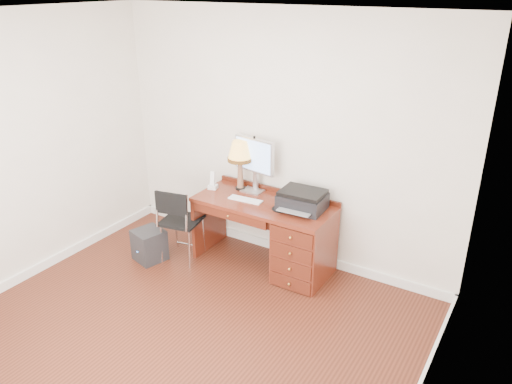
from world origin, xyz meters
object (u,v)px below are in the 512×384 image
Objects in this scene: printer at (302,200)px; phone at (213,184)px; monitor at (254,158)px; leg_lamp at (240,154)px; equipment_box at (149,245)px; desk at (290,238)px; chair at (177,217)px.

phone is at bearing 179.40° from printer.
monitor is 3.00× the size of phone.
phone is (-0.27, -0.15, -0.35)m from leg_lamp.
leg_lamp is 0.47m from phone.
monitor is at bearing 14.16° from leg_lamp.
equipment_box is at bearing -127.98° from monitor.
equipment_box is at bearing -142.98° from phone.
desk is 1.25m from chair.
monitor reaches higher than desk.
printer is 0.84× the size of leg_lamp.
monitor reaches higher than leg_lamp.
printer and phone have the same top height.
chair is (-0.44, -0.59, -0.64)m from leg_lamp.
monitor is at bearing 34.76° from chair.
leg_lamp is (-0.83, 0.11, 0.31)m from printer.
phone is (-1.10, -0.04, -0.04)m from printer.
chair is 2.43× the size of equipment_box.
desk is 2.47× the size of monitor.
phone is (-1.00, 0.02, 0.40)m from desk.
monitor reaches higher than chair.
chair is at bearing -127.24° from phone.
printer is (0.67, -0.15, -0.28)m from monitor.
phone is at bearing 56.85° from chair.
monitor is 0.70× the size of chair.
desk is at bearing 8.02° from chair.
printer reaches higher than desk.
monitor is at bearing 57.78° from equipment_box.
equipment_box is (-1.56, -0.65, -0.67)m from printer.
printer is 1.40m from chair.
printer is 2.34× the size of phone.
monitor is at bearing 164.81° from printer.
monitor is 1.70× the size of equipment_box.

